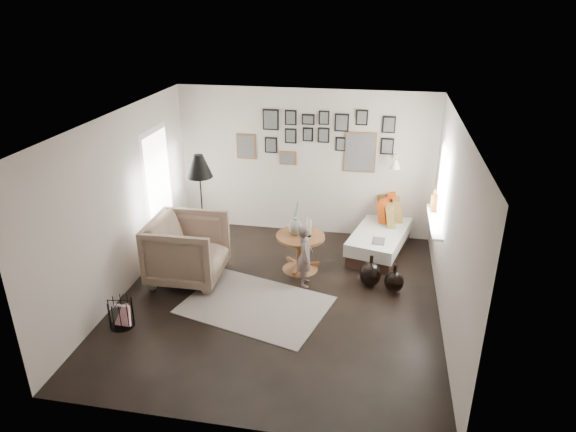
% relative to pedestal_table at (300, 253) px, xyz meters
% --- Properties ---
extents(ground, '(4.80, 4.80, 0.00)m').
position_rel_pedestal_table_xyz_m(ground, '(-0.17, -0.94, -0.28)').
color(ground, black).
rests_on(ground, ground).
extents(wall_back, '(4.50, 0.00, 4.50)m').
position_rel_pedestal_table_xyz_m(wall_back, '(-0.17, 1.46, 1.02)').
color(wall_back, '#AEA398').
rests_on(wall_back, ground).
extents(wall_front, '(4.50, 0.00, 4.50)m').
position_rel_pedestal_table_xyz_m(wall_front, '(-0.17, -3.34, 1.02)').
color(wall_front, '#AEA398').
rests_on(wall_front, ground).
extents(wall_left, '(0.00, 4.80, 4.80)m').
position_rel_pedestal_table_xyz_m(wall_left, '(-2.42, -0.94, 1.02)').
color(wall_left, '#AEA398').
rests_on(wall_left, ground).
extents(wall_right, '(0.00, 4.80, 4.80)m').
position_rel_pedestal_table_xyz_m(wall_right, '(2.08, -0.94, 1.02)').
color(wall_right, '#AEA398').
rests_on(wall_right, ground).
extents(ceiling, '(4.80, 4.80, 0.00)m').
position_rel_pedestal_table_xyz_m(ceiling, '(-0.17, -0.94, 2.32)').
color(ceiling, white).
rests_on(ceiling, wall_back).
extents(door_left, '(0.00, 2.14, 2.14)m').
position_rel_pedestal_table_xyz_m(door_left, '(-2.40, 0.26, 0.77)').
color(door_left, white).
rests_on(door_left, wall_left).
extents(window_right, '(0.15, 1.32, 1.30)m').
position_rel_pedestal_table_xyz_m(window_right, '(2.01, 0.40, 0.66)').
color(window_right, white).
rests_on(window_right, wall_right).
extents(gallery_wall, '(2.74, 0.03, 1.08)m').
position_rel_pedestal_table_xyz_m(gallery_wall, '(0.12, 1.44, 1.47)').
color(gallery_wall, brown).
rests_on(gallery_wall, wall_back).
extents(wall_sconce, '(0.18, 0.36, 0.16)m').
position_rel_pedestal_table_xyz_m(wall_sconce, '(1.38, 1.20, 1.19)').
color(wall_sconce, white).
rests_on(wall_sconce, wall_back).
extents(rug, '(2.23, 1.83, 0.01)m').
position_rel_pedestal_table_xyz_m(rug, '(-0.45, -1.14, -0.27)').
color(rug, silver).
rests_on(rug, ground).
extents(pedestal_table, '(0.76, 0.76, 0.60)m').
position_rel_pedestal_table_xyz_m(pedestal_table, '(0.00, 0.00, 0.00)').
color(pedestal_table, brown).
rests_on(pedestal_table, ground).
extents(vase, '(0.22, 0.22, 0.54)m').
position_rel_pedestal_table_xyz_m(vase, '(-0.08, 0.02, 0.49)').
color(vase, black).
rests_on(vase, pedestal_table).
extents(candles, '(0.13, 0.13, 0.28)m').
position_rel_pedestal_table_xyz_m(candles, '(0.11, 0.00, 0.46)').
color(candles, black).
rests_on(candles, pedestal_table).
extents(daybed, '(1.18, 1.91, 0.88)m').
position_rel_pedestal_table_xyz_m(daybed, '(1.25, 1.03, -0.00)').
color(daybed, black).
rests_on(daybed, ground).
extents(magazine_on_daybed, '(0.22, 0.28, 0.01)m').
position_rel_pedestal_table_xyz_m(magazine_on_daybed, '(1.20, 0.39, 0.14)').
color(magazine_on_daybed, black).
rests_on(magazine_on_daybed, daybed).
extents(armchair, '(1.11, 1.08, 0.99)m').
position_rel_pedestal_table_xyz_m(armchair, '(-1.63, -0.59, 0.22)').
color(armchair, '#75604F').
rests_on(armchair, ground).
extents(armchair_cushion, '(0.45, 0.47, 0.20)m').
position_rel_pedestal_table_xyz_m(armchair_cushion, '(-1.60, -0.54, 0.20)').
color(armchair_cushion, white).
rests_on(armchair_cushion, armchair).
extents(floor_lamp, '(0.41, 0.41, 1.78)m').
position_rel_pedestal_table_xyz_m(floor_lamp, '(-1.61, 0.09, 1.26)').
color(floor_lamp, black).
rests_on(floor_lamp, ground).
extents(magazine_basket, '(0.34, 0.34, 0.39)m').
position_rel_pedestal_table_xyz_m(magazine_basket, '(-2.07, -1.93, -0.09)').
color(magazine_basket, black).
rests_on(magazine_basket, ground).
extents(demijohn_large, '(0.33, 0.33, 0.49)m').
position_rel_pedestal_table_xyz_m(demijohn_large, '(1.11, -0.30, -0.09)').
color(demijohn_large, black).
rests_on(demijohn_large, ground).
extents(demijohn_small, '(0.29, 0.29, 0.45)m').
position_rel_pedestal_table_xyz_m(demijohn_small, '(1.46, -0.42, -0.11)').
color(demijohn_small, black).
rests_on(demijohn_small, ground).
extents(child, '(0.29, 0.39, 0.98)m').
position_rel_pedestal_table_xyz_m(child, '(0.14, -0.45, 0.21)').
color(child, brown).
rests_on(child, ground).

